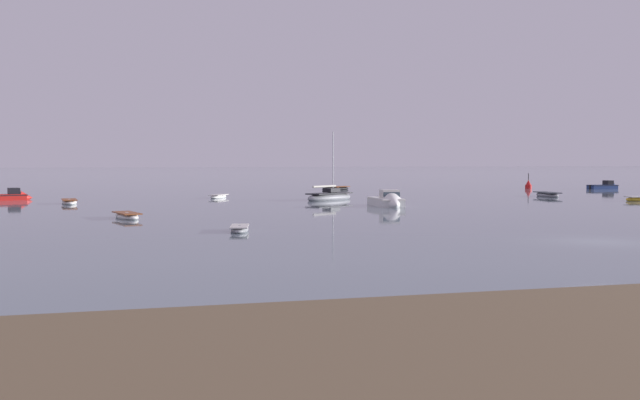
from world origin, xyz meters
TOP-DOWN VIEW (x-y plane):
  - ground_plane at (0.00, 0.00)m, footprint 800.00×800.00m
  - sailboat_moored_0 at (-2.14, 40.14)m, footprint 6.30×5.25m
  - rowboat_moored_1 at (22.58, 40.60)m, footprint 1.88×4.43m
  - rowboat_moored_2 at (-12.29, 46.80)m, footprint 2.61×3.39m
  - motorboat_moored_1 at (42.40, 57.51)m, footprint 4.69×1.75m
  - motorboat_moored_2 at (-0.13, 28.78)m, footprint 2.31×5.80m
  - rowboat_moored_4 at (-21.85, 21.05)m, footprint 2.10×3.81m
  - motorboat_moored_5 at (-32.56, 47.99)m, footprint 5.02×3.04m
  - rowboat_moored_5 at (-15.94, 9.85)m, footprint 1.54×3.01m
  - rowboat_moored_6 at (5.55, 64.26)m, footprint 4.41×2.69m
  - rowboat_moored_7 at (-26.67, 39.85)m, footprint 1.66×3.86m
  - channel_buoy at (32.67, 61.45)m, footprint 0.90×0.90m

SIDE VIEW (x-z plane):
  - ground_plane at x=0.00m, z-range 0.00..0.00m
  - rowboat_moored_5 at x=-15.94m, z-range -0.10..0.35m
  - rowboat_moored_2 at x=-12.29m, z-range -0.12..0.40m
  - rowboat_moored_4 at x=-21.85m, z-range -0.13..0.44m
  - rowboat_moored_7 at x=-26.67m, z-range -0.13..0.46m
  - rowboat_moored_6 at x=5.55m, z-range -0.15..0.51m
  - rowboat_moored_1 at x=22.58m, z-range -0.16..0.53m
  - motorboat_moored_1 at x=42.40m, z-range -0.61..1.14m
  - motorboat_moored_5 at x=-32.56m, z-range -0.63..1.17m
  - sailboat_moored_0 at x=-2.14m, z-range -3.24..3.85m
  - motorboat_moored_2 at x=-0.13m, z-range -0.75..1.40m
  - channel_buoy at x=32.67m, z-range -0.69..1.61m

